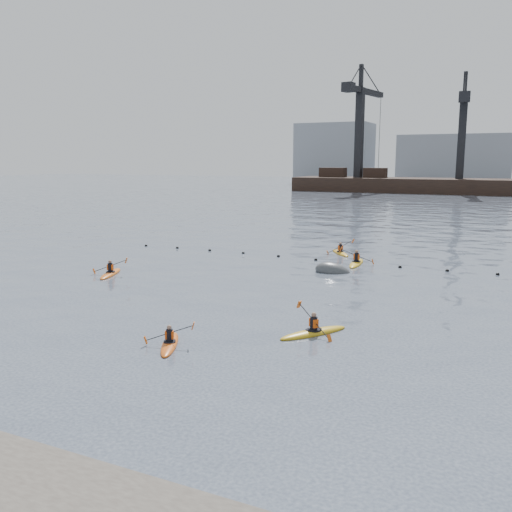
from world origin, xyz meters
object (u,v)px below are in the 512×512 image
(kayaker_2, at_px, (110,273))
(kayaker_3, at_px, (356,263))
(kayaker_0, at_px, (170,343))
(mooring_buoy, at_px, (333,272))
(kayaker_5, at_px, (340,252))
(kayaker_1, at_px, (314,332))

(kayaker_2, bearing_deg, kayaker_3, 16.56)
(kayaker_0, bearing_deg, mooring_buoy, 57.81)
(kayaker_5, xyz_separation_m, mooring_buoy, (1.56, -6.90, -0.10))
(kayaker_1, relative_size, kayaker_5, 1.05)
(kayaker_5, relative_size, mooring_buoy, 1.27)
(kayaker_2, distance_m, mooring_buoy, 14.19)
(kayaker_0, distance_m, kayaker_5, 23.15)
(kayaker_3, bearing_deg, mooring_buoy, -106.04)
(kayaker_3, distance_m, kayaker_5, 4.28)
(kayaker_2, height_order, kayaker_3, kayaker_3)
(kayaker_1, xyz_separation_m, kayaker_2, (-15.51, 5.76, -0.00))
(kayaker_2, relative_size, kayaker_3, 0.93)
(kayaker_2, distance_m, kayaker_5, 17.49)
(kayaker_1, xyz_separation_m, mooring_buoy, (-3.05, 12.54, -0.10))
(kayaker_0, xyz_separation_m, kayaker_5, (0.03, 23.15, 0.01))
(kayaker_5, bearing_deg, kayaker_1, -111.72)
(kayaker_0, relative_size, kayaker_2, 0.86)
(kayaker_2, height_order, kayaker_5, kayaker_5)
(kayaker_5, bearing_deg, kayaker_0, -125.12)
(kayaker_2, bearing_deg, kayaker_5, 30.63)
(kayaker_2, bearing_deg, kayaker_1, -41.20)
(kayaker_3, xyz_separation_m, kayaker_5, (-2.23, 3.65, -0.01))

